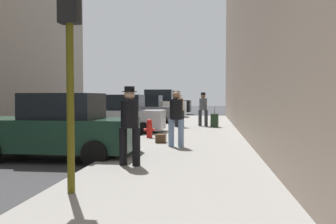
# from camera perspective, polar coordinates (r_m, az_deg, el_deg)

# --- Properties ---
(sidewalk) EXTENTS (4.00, 40.00, 0.15)m
(sidewalk) POSITION_cam_1_polar(r_m,az_deg,el_deg) (11.02, 2.63, -6.12)
(sidewalk) COLOR gray
(sidewalk) RESTS_ON ground_plane
(parked_dark_green_sedan) EXTENTS (4.23, 2.12, 1.79)m
(parked_dark_green_sedan) POSITION_cam_1_polar(r_m,az_deg,el_deg) (10.52, -16.38, -2.37)
(parked_dark_green_sedan) COLOR #193828
(parked_dark_green_sedan) RESTS_ON ground_plane
(parked_silver_sedan) EXTENTS (4.21, 2.07, 1.79)m
(parked_silver_sedan) POSITION_cam_1_polar(r_m,az_deg,el_deg) (16.71, -7.71, -0.59)
(parked_silver_sedan) COLOR #B7BABF
(parked_silver_sedan) RESTS_ON ground_plane
(parked_gray_coupe) EXTENTS (4.25, 2.15, 1.79)m
(parked_gray_coupe) POSITION_cam_1_polar(r_m,az_deg,el_deg) (22.93, -3.84, 0.21)
(parked_gray_coupe) COLOR slate
(parked_gray_coupe) RESTS_ON ground_plane
(parked_white_van) EXTENTS (4.63, 2.13, 2.25)m
(parked_white_van) POSITION_cam_1_polar(r_m,az_deg,el_deg) (29.00, -1.69, 1.02)
(parked_white_van) COLOR silver
(parked_white_van) RESTS_ON ground_plane
(parked_black_suv) EXTENTS (4.66, 2.17, 2.25)m
(parked_black_suv) POSITION_cam_1_polar(r_m,az_deg,el_deg) (35.97, -0.13, 1.27)
(parked_black_suv) COLOR black
(parked_black_suv) RESTS_ON ground_plane
(fire_hydrant) EXTENTS (0.42, 0.22, 0.70)m
(fire_hydrant) POSITION_cam_1_polar(r_m,az_deg,el_deg) (14.14, -2.85, -2.53)
(fire_hydrant) COLOR red
(fire_hydrant) RESTS_ON sidewalk
(traffic_light) EXTENTS (0.32, 0.32, 3.60)m
(traffic_light) POSITION_cam_1_polar(r_m,az_deg,el_deg) (6.25, -14.74, 12.06)
(traffic_light) COLOR #514C0F
(traffic_light) RESTS_ON sidewalk
(pedestrian_with_beanie) EXTENTS (0.51, 0.44, 1.78)m
(pedestrian_with_beanie) POSITION_cam_1_polar(r_m,az_deg,el_deg) (19.77, 5.37, 0.70)
(pedestrian_with_beanie) COLOR #333338
(pedestrian_with_beanie) RESTS_ON sidewalk
(pedestrian_with_fedora) EXTENTS (0.53, 0.47, 1.78)m
(pedestrian_with_fedora) POSITION_cam_1_polar(r_m,az_deg,el_deg) (8.41, -5.87, -1.48)
(pedestrian_with_fedora) COLOR black
(pedestrian_with_fedora) RESTS_ON sidewalk
(pedestrian_in_tan_coat) EXTENTS (0.52, 0.45, 1.71)m
(pedestrian_in_tan_coat) POSITION_cam_1_polar(r_m,az_deg,el_deg) (19.10, 1.74, 0.56)
(pedestrian_in_tan_coat) COLOR black
(pedestrian_in_tan_coat) RESTS_ON sidewalk
(pedestrian_in_jeans) EXTENTS (0.53, 0.49, 1.71)m
(pedestrian_in_jeans) POSITION_cam_1_polar(r_m,az_deg,el_deg) (11.51, 1.24, -0.61)
(pedestrian_in_jeans) COLOR #728CB2
(pedestrian_in_jeans) RESTS_ON sidewalk
(rolling_suitcase) EXTENTS (0.42, 0.59, 1.04)m
(rolling_suitcase) POSITION_cam_1_polar(r_m,az_deg,el_deg) (19.24, 7.11, -1.28)
(rolling_suitcase) COLOR black
(rolling_suitcase) RESTS_ON sidewalk
(duffel_bag) EXTENTS (0.32, 0.44, 0.28)m
(duffel_bag) POSITION_cam_1_polar(r_m,az_deg,el_deg) (12.65, -1.10, -4.05)
(duffel_bag) COLOR #472D19
(duffel_bag) RESTS_ON sidewalk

